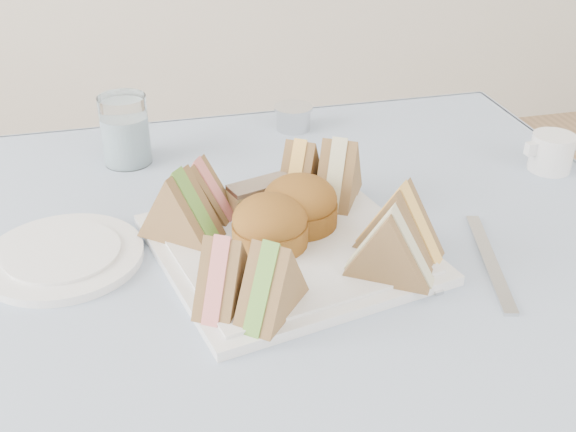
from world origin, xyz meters
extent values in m
cube|color=#A8B1CE|center=(0.00, 0.00, 0.74)|extent=(1.02, 1.02, 0.01)
cube|color=white|center=(0.03, 0.07, 0.75)|extent=(0.35, 0.35, 0.01)
cylinder|color=#8F581B|center=(0.01, 0.07, 0.79)|extent=(0.11, 0.11, 0.06)
cylinder|color=#8F581B|center=(0.06, 0.11, 0.79)|extent=(0.12, 0.12, 0.06)
cube|color=beige|center=(0.02, 0.16, 0.78)|extent=(0.09, 0.06, 0.04)
cylinder|color=white|center=(-0.22, 0.12, 0.75)|extent=(0.24, 0.24, 0.01)
cylinder|color=white|center=(-0.14, 0.37, 0.80)|extent=(0.08, 0.08, 0.10)
cylinder|color=silver|center=(0.13, 0.43, 0.76)|extent=(0.07, 0.07, 0.04)
cube|color=silver|center=(0.26, -0.01, 0.75)|extent=(0.07, 0.20, 0.00)
cube|color=silver|center=(0.15, 0.04, 0.75)|extent=(0.05, 0.18, 0.00)
cylinder|color=white|center=(0.46, 0.19, 0.77)|extent=(0.07, 0.07, 0.05)
camera|label=1|loc=(-0.14, -0.63, 1.21)|focal=45.00mm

